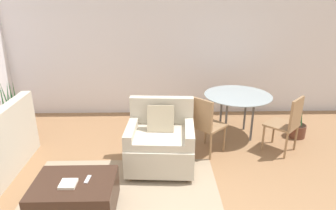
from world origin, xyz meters
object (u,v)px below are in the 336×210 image
potted_plant (14,123)px  potted_plant_small (297,128)px  dining_chair_near_left (205,122)px  armchair (161,142)px  book_stack (68,184)px  dining_chair_near_right (288,121)px  dining_table (237,99)px  ottoman (75,195)px  tv_remote_primary (88,179)px

potted_plant → potted_plant_small: potted_plant is taller
dining_chair_near_left → armchair: bearing=-152.5°
armchair → book_stack: size_ratio=5.41×
dining_chair_near_right → book_stack: bearing=-155.1°
potted_plant → armchair: bearing=-22.9°
dining_table → armchair: bearing=-143.1°
potted_plant → dining_chair_near_left: potted_plant is taller
potted_plant → potted_plant_small: (4.84, -0.19, -0.07)m
dining_chair_near_left → ottoman: bearing=-141.6°
potted_plant → dining_chair_near_right: potted_plant is taller
ottoman → potted_plant: (-1.58, 2.00, 0.01)m
book_stack → dining_chair_near_right: size_ratio=0.20×
armchair → ottoman: bearing=-135.4°
potted_plant → potted_plant_small: bearing=-2.3°
dining_table → book_stack: bearing=-139.2°
potted_plant → tv_remote_primary: bearing=-48.6°
book_stack → tv_remote_primary: bearing=27.8°
tv_remote_primary → dining_chair_near_right: dining_chair_near_right is taller
armchair → dining_chair_near_right: size_ratio=1.06×
dining_chair_near_right → ottoman: bearing=-155.8°
tv_remote_primary → dining_chair_near_left: 1.92m
potted_plant → book_stack: bearing=-53.1°
ottoman → potted_plant_small: 3.73m
dining_chair_near_left → potted_plant_small: 1.77m
potted_plant → dining_table: 3.83m
tv_remote_primary → armchair: bearing=48.2°
armchair → dining_chair_near_left: 0.76m
book_stack → potted_plant_small: potted_plant_small is taller
armchair → dining_chair_near_left: bearing=27.5°
ottoman → book_stack: size_ratio=5.00×
book_stack → potted_plant_small: size_ratio=0.29×
book_stack → ottoman: bearing=56.6°
dining_table → tv_remote_primary: bearing=-138.3°
book_stack → dining_chair_near_left: dining_chair_near_left is taller
tv_remote_primary → dining_table: dining_table is taller
ottoman → book_stack: 0.20m
dining_chair_near_left → potted_plant_small: dining_chair_near_left is taller
potted_plant_small → ottoman: bearing=-151.1°
tv_remote_primary → potted_plant: size_ratio=0.15×
book_stack → tv_remote_primary: 0.21m
ottoman → potted_plant: 2.55m
book_stack → dining_table: 3.00m
book_stack → dining_table: bearing=40.8°
tv_remote_primary → dining_chair_near_left: dining_chair_near_left is taller
armchair → tv_remote_primary: armchair is taller
tv_remote_primary → potted_plant_small: bearing=29.5°
potted_plant → dining_chair_near_left: bearing=-12.7°
book_stack → dining_table: (2.26, 1.95, 0.24)m
dining_table → dining_chair_near_left: 0.88m
armchair → dining_chair_near_right: (1.90, 0.35, 0.15)m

